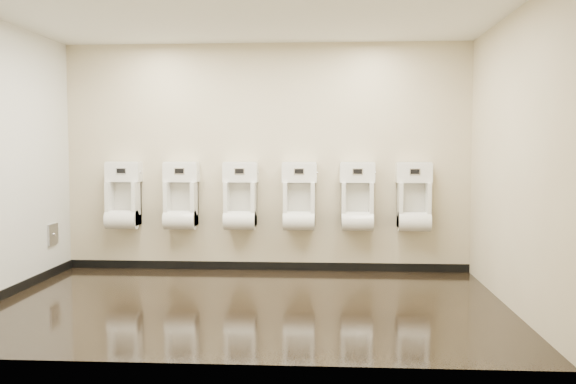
% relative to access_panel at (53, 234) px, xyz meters
% --- Properties ---
extents(ground, '(5.00, 3.50, 0.00)m').
position_rel_access_panel_xyz_m(ground, '(2.48, -1.20, -0.50)').
color(ground, black).
rests_on(ground, ground).
extents(ceiling, '(5.00, 3.50, 0.00)m').
position_rel_access_panel_xyz_m(ceiling, '(2.48, -1.20, 2.30)').
color(ceiling, white).
extents(back_wall, '(5.00, 0.02, 2.80)m').
position_rel_access_panel_xyz_m(back_wall, '(2.48, 0.55, 0.90)').
color(back_wall, beige).
rests_on(back_wall, ground).
extents(front_wall, '(5.00, 0.02, 2.80)m').
position_rel_access_panel_xyz_m(front_wall, '(2.48, -2.95, 0.90)').
color(front_wall, beige).
rests_on(front_wall, ground).
extents(right_wall, '(0.02, 3.50, 2.80)m').
position_rel_access_panel_xyz_m(right_wall, '(4.98, -1.20, 0.90)').
color(right_wall, beige).
rests_on(right_wall, ground).
extents(skirting_back, '(5.00, 0.02, 0.10)m').
position_rel_access_panel_xyz_m(skirting_back, '(2.48, 0.54, -0.45)').
color(skirting_back, black).
rests_on(skirting_back, ground).
extents(skirting_left, '(0.02, 3.50, 0.10)m').
position_rel_access_panel_xyz_m(skirting_left, '(-0.01, -1.20, -0.45)').
color(skirting_left, black).
rests_on(skirting_left, ground).
extents(access_panel, '(0.04, 0.25, 0.25)m').
position_rel_access_panel_xyz_m(access_panel, '(0.00, 0.00, 0.00)').
color(access_panel, '#9E9EA3').
rests_on(access_panel, left_wall).
extents(urinal_0, '(0.43, 0.33, 0.81)m').
position_rel_access_panel_xyz_m(urinal_0, '(0.72, 0.41, 0.37)').
color(urinal_0, white).
rests_on(urinal_0, back_wall).
extents(urinal_1, '(0.43, 0.33, 0.81)m').
position_rel_access_panel_xyz_m(urinal_1, '(1.45, 0.41, 0.37)').
color(urinal_1, white).
rests_on(urinal_1, back_wall).
extents(urinal_2, '(0.43, 0.33, 0.81)m').
position_rel_access_panel_xyz_m(urinal_2, '(2.18, 0.41, 0.37)').
color(urinal_2, white).
rests_on(urinal_2, back_wall).
extents(urinal_3, '(0.43, 0.33, 0.81)m').
position_rel_access_panel_xyz_m(urinal_3, '(2.90, 0.41, 0.37)').
color(urinal_3, white).
rests_on(urinal_3, back_wall).
extents(urinal_4, '(0.43, 0.33, 0.81)m').
position_rel_access_panel_xyz_m(urinal_4, '(3.60, 0.41, 0.37)').
color(urinal_4, white).
rests_on(urinal_4, back_wall).
extents(urinal_5, '(0.43, 0.33, 0.81)m').
position_rel_access_panel_xyz_m(urinal_5, '(4.28, 0.41, 0.37)').
color(urinal_5, white).
rests_on(urinal_5, back_wall).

